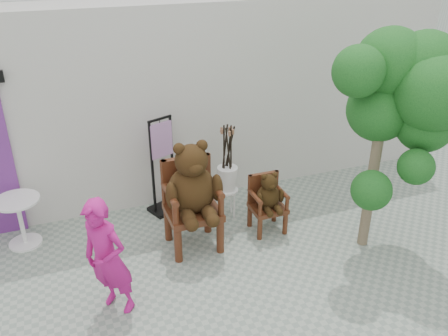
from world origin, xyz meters
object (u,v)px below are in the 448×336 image
person (108,259)px  display_stand (163,177)px  chair_small (268,197)px  cafe_table (20,216)px  tree (405,91)px  chair_big (192,190)px  stool_bucket (227,178)px

person → display_stand: size_ratio=0.99×
chair_small → cafe_table: bearing=165.7°
chair_small → tree: 2.26m
chair_big → chair_small: 1.15m
cafe_table → stool_bucket: size_ratio=0.48×
chair_small → tree: tree is taller
cafe_table → display_stand: (2.03, 0.18, 0.14)m
chair_big → stool_bucket: bearing=37.7°
person → chair_big: bearing=82.9°
chair_big → person: chair_big is taller
chair_small → cafe_table: chair_small is taller
tree → display_stand: bearing=145.2°
cafe_table → tree: (4.64, -1.63, 1.71)m
cafe_table → tree: size_ratio=0.24×
stool_bucket → tree: 2.68m
cafe_table → chair_big: bearing=-21.1°
display_stand → stool_bucket: bearing=-52.0°
chair_big → display_stand: 1.07m
chair_small → person: 2.51m
person → cafe_table: size_ratio=2.12×
chair_small → person: person is taller
tree → chair_small: bearing=149.8°
display_stand → person: bearing=-141.2°
chair_small → tree: (1.37, -0.80, 1.62)m
chair_big → cafe_table: size_ratio=2.19×
chair_small → display_stand: display_stand is taller
chair_small → display_stand: bearing=140.7°
display_stand → tree: size_ratio=0.52×
chair_small → stool_bucket: size_ratio=0.63×
stool_bucket → cafe_table: bearing=174.1°
chair_big → cafe_table: chair_big is taller
person → tree: bearing=47.9°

